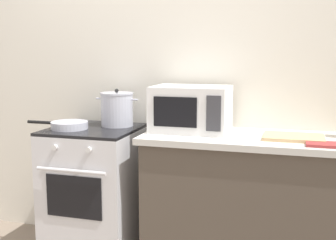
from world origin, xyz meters
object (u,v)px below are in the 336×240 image
microwave (191,109)px  oven_mitt (323,144)px  stove (95,192)px  stock_pot (117,109)px  cutting_board (294,137)px  frying_pan (69,125)px

microwave → oven_mitt: size_ratio=2.78×
stove → stock_pot: 0.61m
stove → oven_mitt: size_ratio=5.11×
cutting_board → microwave: bearing=173.3°
stove → oven_mitt: (1.50, -0.16, 0.47)m
microwave → cutting_board: bearing=-6.7°
microwave → oven_mitt: 0.87m
stock_pot → cutting_board: 1.23m
oven_mitt → stove: bearing=174.0°
cutting_board → stock_pot: bearing=173.9°
frying_pan → oven_mitt: frying_pan is taller
frying_pan → microwave: size_ratio=0.91×
frying_pan → oven_mitt: size_ratio=2.51×
cutting_board → stove: bearing=-180.0°
frying_pan → cutting_board: size_ratio=1.26×
stove → stock_pot: stock_pot is taller
stove → frying_pan: 0.51m
oven_mitt → cutting_board: bearing=134.9°
frying_pan → cutting_board: frying_pan is taller
cutting_board → oven_mitt: 0.23m
cutting_board → oven_mitt: bearing=-45.1°
microwave → oven_mitt: (0.82, -0.24, -0.14)m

